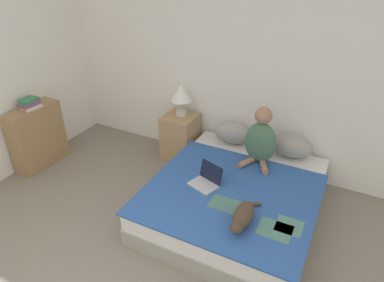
{
  "coord_description": "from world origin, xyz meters",
  "views": [
    {
      "loc": [
        1.43,
        -0.81,
        2.65
      ],
      "look_at": [
        -0.08,
        2.15,
        0.76
      ],
      "focal_mm": 32.0,
      "sensor_mm": 36.0,
      "label": 1
    }
  ],
  "objects_px": {
    "bed": "(236,198)",
    "nightstand": "(180,137)",
    "book_stack_top": "(29,103)",
    "person_sitting": "(261,140)",
    "pillow_far": "(291,146)",
    "cat_tabby": "(243,216)",
    "laptop_open": "(206,180)",
    "table_lamp": "(181,94)",
    "bookshelf": "(38,137)",
    "pillow_near": "(232,133)"
  },
  "relations": [
    {
      "from": "cat_tabby",
      "to": "laptop_open",
      "type": "distance_m",
      "value": 0.68
    },
    {
      "from": "laptop_open",
      "to": "pillow_near",
      "type": "bearing_deg",
      "value": 113.19
    },
    {
      "from": "table_lamp",
      "to": "book_stack_top",
      "type": "height_order",
      "value": "table_lamp"
    },
    {
      "from": "nightstand",
      "to": "person_sitting",
      "type": "bearing_deg",
      "value": -11.68
    },
    {
      "from": "person_sitting",
      "to": "nightstand",
      "type": "relative_size",
      "value": 1.09
    },
    {
      "from": "pillow_near",
      "to": "cat_tabby",
      "type": "bearing_deg",
      "value": -65.2
    },
    {
      "from": "bookshelf",
      "to": "pillow_far",
      "type": "bearing_deg",
      "value": 19.0
    },
    {
      "from": "bed",
      "to": "pillow_far",
      "type": "bearing_deg",
      "value": 65.41
    },
    {
      "from": "pillow_near",
      "to": "bookshelf",
      "type": "bearing_deg",
      "value": -155.55
    },
    {
      "from": "nightstand",
      "to": "book_stack_top",
      "type": "height_order",
      "value": "book_stack_top"
    },
    {
      "from": "bed",
      "to": "pillow_near",
      "type": "relative_size",
      "value": 3.95
    },
    {
      "from": "pillow_far",
      "to": "table_lamp",
      "type": "bearing_deg",
      "value": -179.41
    },
    {
      "from": "pillow_far",
      "to": "nightstand",
      "type": "bearing_deg",
      "value": -177.96
    },
    {
      "from": "laptop_open",
      "to": "nightstand",
      "type": "distance_m",
      "value": 1.26
    },
    {
      "from": "pillow_far",
      "to": "cat_tabby",
      "type": "height_order",
      "value": "pillow_far"
    },
    {
      "from": "nightstand",
      "to": "table_lamp",
      "type": "distance_m",
      "value": 0.63
    },
    {
      "from": "person_sitting",
      "to": "book_stack_top",
      "type": "xyz_separation_m",
      "value": [
        -2.83,
        -0.77,
        0.2
      ]
    },
    {
      "from": "table_lamp",
      "to": "book_stack_top",
      "type": "xyz_separation_m",
      "value": [
        -1.63,
        -1.06,
        -0.05
      ]
    },
    {
      "from": "pillow_far",
      "to": "pillow_near",
      "type": "bearing_deg",
      "value": 180.0
    },
    {
      "from": "person_sitting",
      "to": "book_stack_top",
      "type": "distance_m",
      "value": 2.94
    },
    {
      "from": "bed",
      "to": "person_sitting",
      "type": "bearing_deg",
      "value": 81.9
    },
    {
      "from": "pillow_far",
      "to": "cat_tabby",
      "type": "xyz_separation_m",
      "value": [
        -0.12,
        -1.39,
        -0.05
      ]
    },
    {
      "from": "pillow_far",
      "to": "bookshelf",
      "type": "bearing_deg",
      "value": -161.0
    },
    {
      "from": "pillow_near",
      "to": "person_sitting",
      "type": "height_order",
      "value": "person_sitting"
    },
    {
      "from": "bed",
      "to": "pillow_far",
      "type": "relative_size",
      "value": 3.95
    },
    {
      "from": "bed",
      "to": "book_stack_top",
      "type": "bearing_deg",
      "value": -174.92
    },
    {
      "from": "table_lamp",
      "to": "pillow_far",
      "type": "bearing_deg",
      "value": 0.59
    },
    {
      "from": "bed",
      "to": "nightstand",
      "type": "distance_m",
      "value": 1.38
    },
    {
      "from": "person_sitting",
      "to": "bookshelf",
      "type": "height_order",
      "value": "person_sitting"
    },
    {
      "from": "bed",
      "to": "person_sitting",
      "type": "height_order",
      "value": "person_sitting"
    },
    {
      "from": "cat_tabby",
      "to": "bookshelf",
      "type": "height_order",
      "value": "bookshelf"
    },
    {
      "from": "table_lamp",
      "to": "cat_tabby",
      "type": "bearing_deg",
      "value": -44.79
    },
    {
      "from": "table_lamp",
      "to": "bed",
      "type": "bearing_deg",
      "value": -35.96
    },
    {
      "from": "pillow_far",
      "to": "person_sitting",
      "type": "xyz_separation_m",
      "value": [
        -0.31,
        -0.3,
        0.16
      ]
    },
    {
      "from": "laptop_open",
      "to": "table_lamp",
      "type": "distance_m",
      "value": 1.38
    },
    {
      "from": "laptop_open",
      "to": "book_stack_top",
      "type": "xyz_separation_m",
      "value": [
        -2.46,
        -0.08,
        0.45
      ]
    },
    {
      "from": "nightstand",
      "to": "laptop_open",
      "type": "bearing_deg",
      "value": -48.47
    },
    {
      "from": "table_lamp",
      "to": "laptop_open",
      "type": "bearing_deg",
      "value": -49.71
    },
    {
      "from": "cat_tabby",
      "to": "nightstand",
      "type": "distance_m",
      "value": 1.94
    },
    {
      "from": "cat_tabby",
      "to": "nightstand",
      "type": "height_order",
      "value": "nightstand"
    },
    {
      "from": "person_sitting",
      "to": "book_stack_top",
      "type": "bearing_deg",
      "value": -164.71
    },
    {
      "from": "bed",
      "to": "table_lamp",
      "type": "height_order",
      "value": "table_lamp"
    },
    {
      "from": "cat_tabby",
      "to": "nightstand",
      "type": "relative_size",
      "value": 0.91
    },
    {
      "from": "pillow_near",
      "to": "nightstand",
      "type": "height_order",
      "value": "pillow_near"
    },
    {
      "from": "bed",
      "to": "person_sitting",
      "type": "relative_size",
      "value": 2.84
    },
    {
      "from": "laptop_open",
      "to": "bookshelf",
      "type": "xyz_separation_m",
      "value": [
        -2.46,
        -0.08,
        -0.03
      ]
    },
    {
      "from": "pillow_far",
      "to": "person_sitting",
      "type": "distance_m",
      "value": 0.46
    },
    {
      "from": "nightstand",
      "to": "table_lamp",
      "type": "xyz_separation_m",
      "value": [
        0.0,
        0.04,
        0.63
      ]
    },
    {
      "from": "person_sitting",
      "to": "pillow_near",
      "type": "bearing_deg",
      "value": 146.5
    },
    {
      "from": "pillow_near",
      "to": "table_lamp",
      "type": "distance_m",
      "value": 0.85
    }
  ]
}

